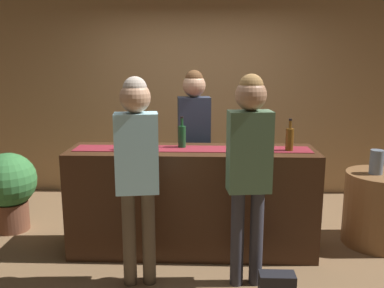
{
  "coord_description": "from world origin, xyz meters",
  "views": [
    {
      "loc": [
        0.14,
        -3.87,
        1.88
      ],
      "look_at": [
        -0.0,
        0.0,
        1.07
      ],
      "focal_mm": 39.32,
      "sensor_mm": 36.0,
      "label": 1
    }
  ],
  "objects_px": {
    "wine_glass_near_customer": "(119,139)",
    "wine_glass_mid_counter": "(242,137)",
    "wine_bottle_amber": "(290,139)",
    "customer_browsing": "(137,160)",
    "handbag": "(277,286)",
    "customer_sipping": "(249,158)",
    "round_side_table": "(378,209)",
    "vase_on_side_table": "(376,162)",
    "wine_bottle_green": "(182,136)",
    "bartender": "(194,132)",
    "potted_plant_tall": "(9,186)"
  },
  "relations": [
    {
      "from": "round_side_table",
      "to": "potted_plant_tall",
      "type": "bearing_deg",
      "value": 177.05
    },
    {
      "from": "wine_glass_mid_counter",
      "to": "customer_sipping",
      "type": "xyz_separation_m",
      "value": [
        0.0,
        -0.68,
        -0.03
      ]
    },
    {
      "from": "wine_glass_mid_counter",
      "to": "handbag",
      "type": "height_order",
      "value": "wine_glass_mid_counter"
    },
    {
      "from": "wine_glass_mid_counter",
      "to": "round_side_table",
      "type": "bearing_deg",
      "value": 6.49
    },
    {
      "from": "customer_sipping",
      "to": "wine_glass_mid_counter",
      "type": "bearing_deg",
      "value": 83.69
    },
    {
      "from": "wine_glass_near_customer",
      "to": "wine_glass_mid_counter",
      "type": "bearing_deg",
      "value": 6.74
    },
    {
      "from": "wine_bottle_green",
      "to": "wine_glass_near_customer",
      "type": "bearing_deg",
      "value": -166.24
    },
    {
      "from": "handbag",
      "to": "potted_plant_tall",
      "type": "bearing_deg",
      "value": 154.84
    },
    {
      "from": "vase_on_side_table",
      "to": "bartender",
      "type": "bearing_deg",
      "value": 168.32
    },
    {
      "from": "wine_glass_near_customer",
      "to": "handbag",
      "type": "relative_size",
      "value": 0.51
    },
    {
      "from": "potted_plant_tall",
      "to": "wine_glass_near_customer",
      "type": "bearing_deg",
      "value": -20.47
    },
    {
      "from": "wine_bottle_amber",
      "to": "bartender",
      "type": "distance_m",
      "value": 1.1
    },
    {
      "from": "wine_bottle_green",
      "to": "customer_browsing",
      "type": "bearing_deg",
      "value": -114.21
    },
    {
      "from": "wine_glass_near_customer",
      "to": "round_side_table",
      "type": "bearing_deg",
      "value": 6.6
    },
    {
      "from": "customer_sipping",
      "to": "potted_plant_tall",
      "type": "bearing_deg",
      "value": 150.78
    },
    {
      "from": "bartender",
      "to": "customer_sipping",
      "type": "bearing_deg",
      "value": 104.16
    },
    {
      "from": "bartender",
      "to": "customer_sipping",
      "type": "relative_size",
      "value": 0.99
    },
    {
      "from": "wine_glass_near_customer",
      "to": "customer_sipping",
      "type": "relative_size",
      "value": 0.08
    },
    {
      "from": "wine_glass_near_customer",
      "to": "bartender",
      "type": "xyz_separation_m",
      "value": [
        0.67,
        0.66,
        -0.04
      ]
    },
    {
      "from": "wine_bottle_green",
      "to": "potted_plant_tall",
      "type": "relative_size",
      "value": 0.35
    },
    {
      "from": "wine_glass_near_customer",
      "to": "wine_bottle_green",
      "type": "bearing_deg",
      "value": 13.76
    },
    {
      "from": "wine_glass_mid_counter",
      "to": "vase_on_side_table",
      "type": "xyz_separation_m",
      "value": [
        1.34,
        0.15,
        -0.27
      ]
    },
    {
      "from": "wine_bottle_green",
      "to": "potted_plant_tall",
      "type": "xyz_separation_m",
      "value": [
        -1.9,
        0.35,
        -0.63
      ]
    },
    {
      "from": "customer_browsing",
      "to": "wine_bottle_green",
      "type": "bearing_deg",
      "value": 57.16
    },
    {
      "from": "wine_bottle_green",
      "to": "wine_glass_mid_counter",
      "type": "height_order",
      "value": "wine_bottle_green"
    },
    {
      "from": "wine_glass_mid_counter",
      "to": "customer_sipping",
      "type": "height_order",
      "value": "customer_sipping"
    },
    {
      "from": "customer_browsing",
      "to": "wine_glass_mid_counter",
      "type": "bearing_deg",
      "value": 29.66
    },
    {
      "from": "bartender",
      "to": "potted_plant_tall",
      "type": "xyz_separation_m",
      "value": [
        -2.0,
        -0.16,
        -0.58
      ]
    },
    {
      "from": "bartender",
      "to": "handbag",
      "type": "xyz_separation_m",
      "value": [
        0.7,
        -1.43,
        -0.97
      ]
    },
    {
      "from": "wine_bottle_green",
      "to": "wine_glass_near_customer",
      "type": "relative_size",
      "value": 2.1
    },
    {
      "from": "customer_sipping",
      "to": "handbag",
      "type": "relative_size",
      "value": 6.26
    },
    {
      "from": "wine_glass_near_customer",
      "to": "wine_bottle_amber",
      "type": "bearing_deg",
      "value": 1.16
    },
    {
      "from": "wine_glass_mid_counter",
      "to": "round_side_table",
      "type": "height_order",
      "value": "wine_glass_mid_counter"
    },
    {
      "from": "vase_on_side_table",
      "to": "wine_bottle_amber",
      "type": "bearing_deg",
      "value": -164.55
    },
    {
      "from": "wine_bottle_green",
      "to": "customer_sipping",
      "type": "height_order",
      "value": "customer_sipping"
    },
    {
      "from": "handbag",
      "to": "customer_sipping",
      "type": "bearing_deg",
      "value": 134.02
    },
    {
      "from": "bartender",
      "to": "customer_browsing",
      "type": "distance_m",
      "value": 1.29
    },
    {
      "from": "wine_glass_mid_counter",
      "to": "bartender",
      "type": "relative_size",
      "value": 0.08
    },
    {
      "from": "wine_glass_near_customer",
      "to": "vase_on_side_table",
      "type": "distance_m",
      "value": 2.52
    },
    {
      "from": "wine_bottle_amber",
      "to": "round_side_table",
      "type": "relative_size",
      "value": 0.41
    },
    {
      "from": "customer_browsing",
      "to": "round_side_table",
      "type": "bearing_deg",
      "value": 11.95
    },
    {
      "from": "wine_bottle_amber",
      "to": "bartender",
      "type": "relative_size",
      "value": 0.17
    },
    {
      "from": "wine_glass_mid_counter",
      "to": "customer_browsing",
      "type": "relative_size",
      "value": 0.08
    },
    {
      "from": "wine_glass_near_customer",
      "to": "customer_browsing",
      "type": "relative_size",
      "value": 0.08
    },
    {
      "from": "customer_sipping",
      "to": "vase_on_side_table",
      "type": "relative_size",
      "value": 7.3
    },
    {
      "from": "customer_browsing",
      "to": "handbag",
      "type": "xyz_separation_m",
      "value": [
        1.11,
        -0.2,
        -0.97
      ]
    },
    {
      "from": "potted_plant_tall",
      "to": "round_side_table",
      "type": "bearing_deg",
      "value": -2.95
    },
    {
      "from": "wine_bottle_amber",
      "to": "wine_bottle_green",
      "type": "relative_size",
      "value": 1.0
    },
    {
      "from": "customer_browsing",
      "to": "round_side_table",
      "type": "distance_m",
      "value": 2.55
    },
    {
      "from": "wine_bottle_amber",
      "to": "round_side_table",
      "type": "bearing_deg",
      "value": 15.06
    }
  ]
}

